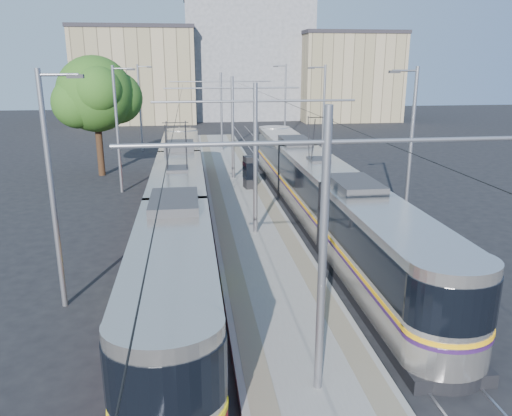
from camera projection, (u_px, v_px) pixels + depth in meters
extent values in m
plane|color=black|center=(287.00, 320.00, 16.46)|extent=(160.00, 160.00, 0.00)
cube|color=gray|center=(237.00, 190.00, 32.60)|extent=(4.00, 50.00, 0.30)
cube|color=gray|center=(215.00, 188.00, 32.37)|extent=(0.70, 50.00, 0.01)
cube|color=gray|center=(259.00, 187.00, 32.74)|extent=(0.70, 50.00, 0.01)
cube|color=gray|center=(171.00, 194.00, 32.09)|extent=(0.07, 70.00, 0.03)
cube|color=gray|center=(193.00, 193.00, 32.27)|extent=(0.07, 70.00, 0.03)
cube|color=gray|center=(281.00, 190.00, 33.00)|extent=(0.07, 70.00, 0.03)
cube|color=gray|center=(302.00, 190.00, 33.18)|extent=(0.07, 70.00, 0.03)
cube|color=silver|center=(175.00, 384.00, 13.15)|extent=(1.20, 5.00, 0.01)
cube|color=black|center=(180.00, 232.00, 24.40)|extent=(2.30, 30.76, 0.40)
cube|color=#B3ADA4|center=(179.00, 199.00, 23.93)|extent=(2.40, 29.16, 2.90)
cube|color=black|center=(178.00, 189.00, 23.79)|extent=(2.43, 29.16, 1.30)
cube|color=yellow|center=(179.00, 207.00, 24.05)|extent=(2.43, 29.16, 0.12)
cube|color=#AF0A15|center=(180.00, 217.00, 24.19)|extent=(2.42, 29.16, 1.10)
cube|color=#2D2D30|center=(177.00, 166.00, 23.48)|extent=(1.68, 3.00, 0.30)
cube|color=black|center=(317.00, 218.00, 26.62)|extent=(2.30, 29.09, 0.40)
cube|color=beige|center=(318.00, 188.00, 26.16)|extent=(2.40, 27.49, 2.90)
cube|color=black|center=(318.00, 178.00, 26.01)|extent=(2.43, 27.49, 1.30)
cube|color=#FFAE0D|center=(317.00, 195.00, 26.27)|extent=(2.43, 27.49, 0.12)
cube|color=#301448|center=(317.00, 198.00, 26.31)|extent=(2.43, 27.49, 0.10)
cube|color=#2D2D30|center=(319.00, 157.00, 25.71)|extent=(1.68, 3.00, 0.30)
cylinder|color=gray|center=(323.00, 258.00, 11.59)|extent=(0.20, 0.20, 7.00)
cylinder|color=gray|center=(327.00, 142.00, 10.83)|extent=(9.20, 0.10, 0.10)
cylinder|color=gray|center=(255.00, 161.00, 23.01)|extent=(0.20, 0.20, 7.00)
cylinder|color=gray|center=(255.00, 101.00, 22.25)|extent=(9.20, 0.10, 0.10)
cylinder|color=gray|center=(233.00, 128.00, 34.42)|extent=(0.20, 0.20, 7.00)
cylinder|color=gray|center=(232.00, 88.00, 33.67)|extent=(9.20, 0.10, 0.10)
cylinder|color=gray|center=(221.00, 112.00, 45.84)|extent=(0.20, 0.20, 7.00)
cylinder|color=gray|center=(221.00, 82.00, 45.08)|extent=(9.20, 0.10, 0.10)
cylinder|color=black|center=(178.00, 107.00, 30.62)|extent=(0.02, 70.00, 0.02)
cylinder|color=black|center=(293.00, 105.00, 31.53)|extent=(0.02, 70.00, 0.02)
cylinder|color=gray|center=(52.00, 195.00, 16.30)|extent=(0.18, 0.18, 8.00)
cube|color=#2D2D30|center=(75.00, 76.00, 15.38)|extent=(0.50, 0.22, 0.12)
cylinder|color=gray|center=(117.00, 131.00, 31.52)|extent=(0.18, 0.18, 8.00)
cube|color=#2D2D30|center=(131.00, 69.00, 30.60)|extent=(0.50, 0.22, 0.12)
cylinder|color=gray|center=(140.00, 109.00, 46.74)|extent=(0.18, 0.18, 8.00)
cube|color=#2D2D30|center=(150.00, 67.00, 45.83)|extent=(0.50, 0.22, 0.12)
cylinder|color=gray|center=(410.00, 153.00, 23.90)|extent=(0.18, 0.18, 8.00)
cube|color=#2D2D30|center=(394.00, 72.00, 22.71)|extent=(0.50, 0.22, 0.12)
cylinder|color=gray|center=(323.00, 118.00, 39.12)|extent=(0.18, 0.18, 8.00)
cube|color=#2D2D30|center=(311.00, 68.00, 37.93)|extent=(0.50, 0.22, 0.12)
cylinder|color=gray|center=(285.00, 102.00, 54.34)|extent=(0.18, 0.18, 8.00)
cube|color=#2D2D30|center=(276.00, 66.00, 53.15)|extent=(0.50, 0.22, 0.12)
cube|color=black|center=(249.00, 172.00, 32.22)|extent=(0.68, 0.98, 2.07)
cube|color=black|center=(249.00, 170.00, 32.18)|extent=(0.72, 1.02, 1.08)
cylinder|color=#382314|center=(100.00, 151.00, 37.03)|extent=(0.50, 0.50, 3.61)
sphere|color=#204814|center=(95.00, 94.00, 35.86)|extent=(5.41, 5.41, 5.41)
sphere|color=#204814|center=(116.00, 98.00, 36.98)|extent=(3.83, 3.83, 3.83)
cube|color=#9B8A69|center=(138.00, 77.00, 70.54)|extent=(16.00, 12.00, 12.45)
cube|color=#262328|center=(134.00, 28.00, 68.72)|extent=(16.32, 12.24, 0.50)
cube|color=gray|center=(246.00, 59.00, 75.70)|extent=(18.00, 14.00, 17.21)
cube|color=#9B8A69|center=(347.00, 78.00, 72.51)|extent=(14.00, 10.00, 11.88)
cube|color=#262328|center=(349.00, 33.00, 70.77)|extent=(14.28, 10.20, 0.50)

